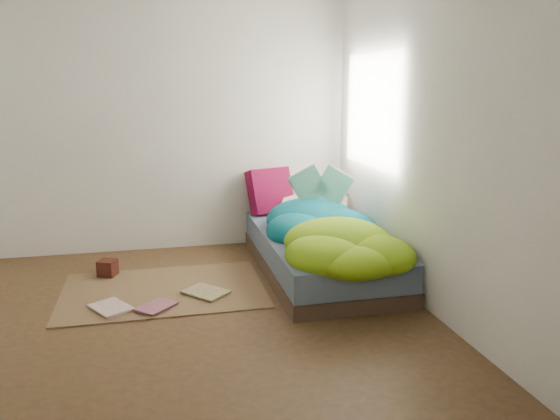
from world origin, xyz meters
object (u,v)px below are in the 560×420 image
at_px(pillow_magenta, 270,191).
at_px(open_book, 321,175).
at_px(wooden_box, 108,268).
at_px(bed, 320,253).
at_px(floor_book_a, 96,312).
at_px(floor_book_b, 146,304).

height_order(pillow_magenta, open_book, open_book).
bearing_deg(wooden_box, bed, -8.53).
distance_m(open_book, floor_book_a, 2.25).
bearing_deg(wooden_box, pillow_magenta, 21.92).
distance_m(bed, floor_book_a, 1.94).
distance_m(bed, open_book, 0.71).
bearing_deg(floor_book_b, pillow_magenta, 93.24).
relative_size(open_book, floor_book_b, 1.72).
height_order(bed, floor_book_a, bed).
bearing_deg(bed, floor_book_a, -163.62).
height_order(pillow_magenta, wooden_box, pillow_magenta).
bearing_deg(pillow_magenta, bed, -94.28).
bearing_deg(pillow_magenta, floor_book_a, -157.61).
relative_size(pillow_magenta, wooden_box, 3.26).
distance_m(wooden_box, floor_book_a, 0.82).
bearing_deg(floor_book_a, open_book, -8.90).
distance_m(pillow_magenta, open_book, 0.77).
relative_size(floor_book_a, floor_book_b, 1.12).
height_order(pillow_magenta, floor_book_b, pillow_magenta).
xyz_separation_m(open_book, floor_book_a, (-1.94, -0.82, -0.80)).
relative_size(bed, pillow_magenta, 4.42).
xyz_separation_m(bed, wooden_box, (-1.83, 0.27, -0.09)).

